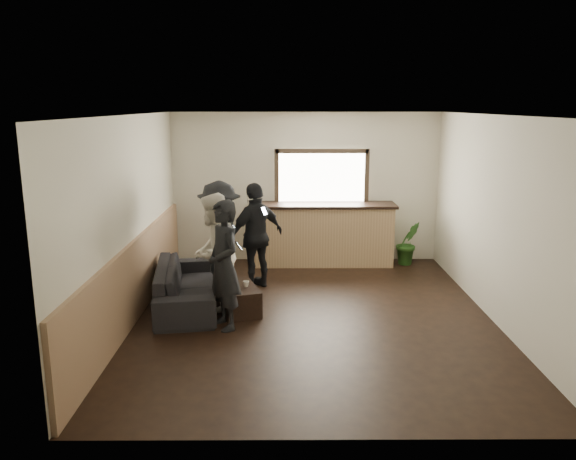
{
  "coord_description": "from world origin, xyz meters",
  "views": [
    {
      "loc": [
        -0.38,
        -7.49,
        2.94
      ],
      "look_at": [
        -0.34,
        0.4,
        1.17
      ],
      "focal_mm": 35.0,
      "sensor_mm": 36.0,
      "label": 1
    }
  ],
  "objects_px": {
    "cup_b": "(246,284)",
    "person_d": "(256,236)",
    "sofa": "(186,285)",
    "person_a": "(224,265)",
    "coffee_table": "(239,298)",
    "cup_a": "(227,279)",
    "potted_plant": "(408,243)",
    "bar_counter": "(322,230)",
    "person_c": "(220,238)",
    "person_b": "(214,253)"
  },
  "relations": [
    {
      "from": "cup_b",
      "to": "person_a",
      "type": "height_order",
      "value": "person_a"
    },
    {
      "from": "sofa",
      "to": "person_d",
      "type": "distance_m",
      "value": 1.44
    },
    {
      "from": "potted_plant",
      "to": "person_b",
      "type": "height_order",
      "value": "person_b"
    },
    {
      "from": "sofa",
      "to": "person_a",
      "type": "distance_m",
      "value": 1.22
    },
    {
      "from": "coffee_table",
      "to": "cup_b",
      "type": "bearing_deg",
      "value": -24.47
    },
    {
      "from": "potted_plant",
      "to": "person_d",
      "type": "bearing_deg",
      "value": -154.31
    },
    {
      "from": "sofa",
      "to": "person_d",
      "type": "bearing_deg",
      "value": -58.07
    },
    {
      "from": "bar_counter",
      "to": "cup_a",
      "type": "height_order",
      "value": "bar_counter"
    },
    {
      "from": "person_c",
      "to": "person_d",
      "type": "xyz_separation_m",
      "value": [
        0.56,
        0.23,
        -0.03
      ]
    },
    {
      "from": "potted_plant",
      "to": "person_a",
      "type": "bearing_deg",
      "value": -135.59
    },
    {
      "from": "coffee_table",
      "to": "person_b",
      "type": "bearing_deg",
      "value": 168.87
    },
    {
      "from": "cup_b",
      "to": "person_c",
      "type": "bearing_deg",
      "value": 116.7
    },
    {
      "from": "coffee_table",
      "to": "cup_a",
      "type": "xyz_separation_m",
      "value": [
        -0.18,
        0.16,
        0.24
      ]
    },
    {
      "from": "cup_a",
      "to": "person_a",
      "type": "bearing_deg",
      "value": -86.25
    },
    {
      "from": "sofa",
      "to": "person_a",
      "type": "height_order",
      "value": "person_a"
    },
    {
      "from": "cup_a",
      "to": "cup_b",
      "type": "height_order",
      "value": "cup_a"
    },
    {
      "from": "cup_b",
      "to": "person_b",
      "type": "xyz_separation_m",
      "value": [
        -0.46,
        0.12,
        0.43
      ]
    },
    {
      "from": "cup_a",
      "to": "person_a",
      "type": "height_order",
      "value": "person_a"
    },
    {
      "from": "cup_a",
      "to": "person_c",
      "type": "height_order",
      "value": "person_c"
    },
    {
      "from": "potted_plant",
      "to": "person_a",
      "type": "relative_size",
      "value": 0.47
    },
    {
      "from": "cup_b",
      "to": "potted_plant",
      "type": "bearing_deg",
      "value": 41.02
    },
    {
      "from": "cup_b",
      "to": "potted_plant",
      "type": "height_order",
      "value": "potted_plant"
    },
    {
      "from": "bar_counter",
      "to": "sofa",
      "type": "bearing_deg",
      "value": -134.05
    },
    {
      "from": "coffee_table",
      "to": "person_b",
      "type": "height_order",
      "value": "person_b"
    },
    {
      "from": "cup_b",
      "to": "bar_counter",
      "type": "bearing_deg",
      "value": 63.79
    },
    {
      "from": "bar_counter",
      "to": "person_a",
      "type": "height_order",
      "value": "bar_counter"
    },
    {
      "from": "bar_counter",
      "to": "person_b",
      "type": "xyz_separation_m",
      "value": [
        -1.71,
        -2.41,
        0.21
      ]
    },
    {
      "from": "person_b",
      "to": "person_c",
      "type": "xyz_separation_m",
      "value": [
        -0.0,
        0.8,
        0.03
      ]
    },
    {
      "from": "cup_a",
      "to": "person_c",
      "type": "xyz_separation_m",
      "value": [
        -0.17,
        0.71,
        0.46
      ]
    },
    {
      "from": "coffee_table",
      "to": "cup_b",
      "type": "relative_size",
      "value": 9.35
    },
    {
      "from": "person_d",
      "to": "sofa",
      "type": "bearing_deg",
      "value": 1.86
    },
    {
      "from": "potted_plant",
      "to": "person_c",
      "type": "bearing_deg",
      "value": -154.81
    },
    {
      "from": "cup_b",
      "to": "person_d",
      "type": "relative_size",
      "value": 0.05
    },
    {
      "from": "person_c",
      "to": "person_d",
      "type": "distance_m",
      "value": 0.61
    },
    {
      "from": "cup_a",
      "to": "potted_plant",
      "type": "height_order",
      "value": "potted_plant"
    },
    {
      "from": "cup_a",
      "to": "cup_b",
      "type": "distance_m",
      "value": 0.36
    },
    {
      "from": "cup_a",
      "to": "potted_plant",
      "type": "relative_size",
      "value": 0.15
    },
    {
      "from": "person_d",
      "to": "person_c",
      "type": "bearing_deg",
      "value": -15.87
    },
    {
      "from": "bar_counter",
      "to": "person_d",
      "type": "xyz_separation_m",
      "value": [
        -1.15,
        -1.37,
        0.22
      ]
    },
    {
      "from": "person_a",
      "to": "person_d",
      "type": "relative_size",
      "value": 1.01
    },
    {
      "from": "cup_b",
      "to": "potted_plant",
      "type": "xyz_separation_m",
      "value": [
        2.85,
        2.48,
        -0.02
      ]
    },
    {
      "from": "sofa",
      "to": "person_a",
      "type": "xyz_separation_m",
      "value": [
        0.67,
        -0.85,
        0.56
      ]
    },
    {
      "from": "cup_a",
      "to": "person_b",
      "type": "relative_size",
      "value": 0.07
    },
    {
      "from": "coffee_table",
      "to": "person_d",
      "type": "height_order",
      "value": "person_d"
    },
    {
      "from": "potted_plant",
      "to": "person_b",
      "type": "bearing_deg",
      "value": -144.55
    },
    {
      "from": "person_a",
      "to": "person_c",
      "type": "bearing_deg",
      "value": 158.09
    },
    {
      "from": "person_d",
      "to": "cup_a",
      "type": "bearing_deg",
      "value": 28.91
    },
    {
      "from": "cup_a",
      "to": "person_c",
      "type": "relative_size",
      "value": 0.07
    },
    {
      "from": "sofa",
      "to": "person_b",
      "type": "bearing_deg",
      "value": -119.86
    },
    {
      "from": "cup_a",
      "to": "sofa",
      "type": "bearing_deg",
      "value": 172.0
    }
  ]
}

